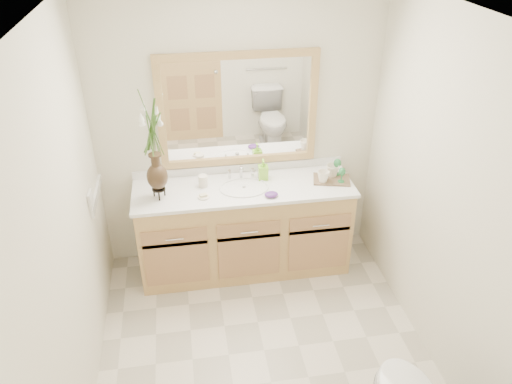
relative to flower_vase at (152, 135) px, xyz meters
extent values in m
plane|color=silver|center=(0.69, -0.96, -1.37)|extent=(2.60, 2.60, 0.00)
cube|color=white|center=(0.69, -0.96, 1.03)|extent=(2.40, 2.60, 0.02)
cube|color=silver|center=(0.69, 0.34, -0.17)|extent=(2.40, 0.02, 2.40)
cube|color=silver|center=(-0.51, -0.96, -0.17)|extent=(0.02, 2.60, 2.40)
cube|color=silver|center=(1.89, -0.96, -0.17)|extent=(0.02, 2.60, 2.40)
cube|color=tan|center=(0.69, 0.06, -0.97)|extent=(1.80, 0.55, 0.80)
cube|color=white|center=(0.69, 0.06, -0.56)|extent=(1.84, 0.57, 0.03)
ellipsoid|color=white|center=(0.69, 0.04, -0.60)|extent=(0.38, 0.30, 0.12)
cylinder|color=silver|center=(0.69, 0.22, -0.49)|extent=(0.02, 0.02, 0.11)
cylinder|color=silver|center=(0.59, 0.22, -0.50)|extent=(0.02, 0.02, 0.08)
cylinder|color=silver|center=(0.79, 0.22, -0.50)|extent=(0.02, 0.02, 0.08)
cube|color=white|center=(0.69, 0.32, 0.03)|extent=(1.20, 0.01, 0.85)
cube|color=tan|center=(0.69, 0.32, 0.49)|extent=(1.32, 0.04, 0.06)
cube|color=tan|center=(0.69, 0.32, -0.42)|extent=(1.32, 0.04, 0.06)
cube|color=tan|center=(0.06, 0.32, 0.03)|extent=(0.06, 0.04, 0.85)
cube|color=tan|center=(1.32, 0.32, 0.03)|extent=(0.06, 0.04, 0.85)
cube|color=white|center=(-0.49, -0.19, -0.39)|extent=(0.02, 0.12, 0.12)
cylinder|color=black|center=(0.00, 0.00, -0.47)|extent=(0.11, 0.11, 0.01)
ellipsoid|color=black|center=(0.00, 0.00, -0.35)|extent=(0.17, 0.17, 0.21)
cylinder|color=black|center=(0.00, 0.00, -0.22)|extent=(0.07, 0.07, 0.10)
cylinder|color=#4C7A33|center=(0.00, 0.00, 0.04)|extent=(0.06, 0.06, 0.39)
cylinder|color=white|center=(0.36, 0.12, -0.49)|extent=(0.08, 0.08, 0.10)
cylinder|color=white|center=(0.35, -0.06, -0.54)|extent=(0.10, 0.10, 0.01)
cube|color=beige|center=(0.35, -0.06, -0.52)|extent=(0.07, 0.05, 0.02)
imported|color=#8CDD34|center=(0.88, 0.17, -0.46)|extent=(0.08, 0.08, 0.17)
ellipsoid|color=#55287A|center=(0.89, -0.13, -0.52)|extent=(0.12, 0.10, 0.04)
cube|color=brown|center=(1.45, 0.04, -0.54)|extent=(0.35, 0.27, 0.02)
imported|color=white|center=(1.36, 0.01, -0.48)|extent=(0.12, 0.11, 0.10)
imported|color=white|center=(1.47, 0.09, -0.47)|extent=(0.13, 0.13, 0.11)
cylinder|color=#297D3F|center=(1.51, -0.02, -0.53)|extent=(0.06, 0.06, 0.01)
cylinder|color=#297D3F|center=(1.51, -0.02, -0.49)|extent=(0.01, 0.01, 0.08)
ellipsoid|color=#297D3F|center=(1.51, -0.02, -0.43)|extent=(0.06, 0.06, 0.07)
cylinder|color=#297D3F|center=(1.51, 0.12, -0.53)|extent=(0.06, 0.06, 0.01)
cylinder|color=#297D3F|center=(1.51, 0.12, -0.48)|extent=(0.01, 0.01, 0.09)
ellipsoid|color=#297D3F|center=(1.51, 0.12, -0.42)|extent=(0.07, 0.07, 0.08)
camera|label=1|loc=(0.21, -3.50, 1.55)|focal=35.00mm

